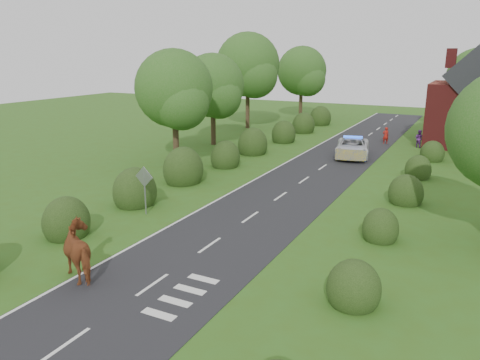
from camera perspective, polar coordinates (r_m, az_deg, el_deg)
The scene contains 16 objects.
ground at distance 20.41m, azimuth -3.71°, elevation -7.98°, with size 120.00×120.00×0.00m, color #355A18.
road at distance 33.51m, azimuth 9.52°, elevation 1.18°, with size 6.00×70.00×0.02m, color black.
road_markings at distance 32.12m, azimuth 5.67°, elevation 0.73°, with size 4.96×70.00×0.01m.
hedgerow_left at distance 32.96m, azimuth -3.07°, elevation 2.45°, with size 2.75×50.41×3.00m.
hedgerow_right at distance 28.44m, azimuth 19.90°, elevation -0.94°, with size 2.10×45.78×2.10m.
tree_left_a at distance 34.13m, azimuth -7.82°, elevation 10.58°, with size 5.74×5.60×8.38m.
tree_left_b at distance 41.69m, azimuth -3.15°, elevation 11.11°, with size 5.74×5.60×8.07m.
tree_left_c at distance 51.08m, azimuth 1.18°, elevation 13.56°, with size 6.97×6.80×10.22m.
tree_left_d at distance 59.40m, azimuth 7.73°, elevation 12.81°, with size 6.15×6.00×8.89m.
tree_right_c at distance 53.97m, azimuth 27.18°, elevation 10.75°, with size 6.15×6.00×8.58m.
road_sign at distance 24.15m, azimuth -11.57°, elevation -0.40°, with size 1.06×0.08×2.53m.
house at distance 46.24m, azimuth 27.09°, elevation 8.33°, with size 8.00×7.40×9.17m.
cow at distance 18.33m, azimuth -18.54°, elevation -8.63°, with size 1.29×2.45×1.73m, color brown.
police_van at distance 38.46m, azimuth 13.54°, elevation 3.91°, with size 3.53×5.82×1.65m.
pedestrian_red at distance 44.65m, azimuth 17.33°, elevation 5.19°, with size 0.56×0.37×1.54m, color #B31C14.
pedestrian_purple at distance 43.89m, azimuth 20.98°, elevation 4.72°, with size 0.76×0.59×1.56m, color #5D2476.
Camera 1 is at (9.71, -16.05, 8.04)m, focal length 35.00 mm.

